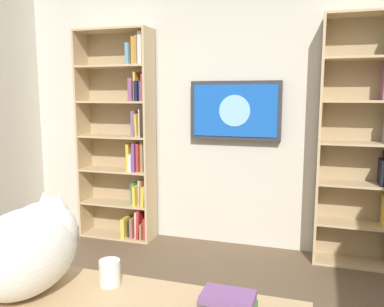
# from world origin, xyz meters

# --- Properties ---
(wall_back) EXTENTS (4.52, 0.06, 2.70)m
(wall_back) POSITION_xyz_m (0.00, -2.23, 1.35)
(wall_back) COLOR beige
(wall_back) RESTS_ON ground
(bookshelf_left) EXTENTS (0.78, 0.28, 2.13)m
(bookshelf_left) POSITION_xyz_m (-1.27, -2.06, 1.08)
(bookshelf_left) COLOR tan
(bookshelf_left) RESTS_ON ground
(bookshelf_right) EXTENTS (0.77, 0.28, 2.11)m
(bookshelf_right) POSITION_xyz_m (1.08, -2.06, 1.02)
(bookshelf_right) COLOR tan
(bookshelf_right) RESTS_ON ground
(wall_mounted_tv) EXTENTS (0.86, 0.07, 0.55)m
(wall_mounted_tv) POSITION_xyz_m (-0.03, -2.15, 1.33)
(wall_mounted_tv) COLOR #333338
(cat) EXTENTS (0.31, 0.57, 0.34)m
(cat) POSITION_xyz_m (0.21, 0.40, 0.93)
(cat) COLOR white
(cat) RESTS_ON desk
(coffee_mug) EXTENTS (0.08, 0.08, 0.10)m
(coffee_mug) POSITION_xyz_m (-0.04, 0.29, 0.81)
(coffee_mug) COLOR white
(coffee_mug) RESTS_ON desk
(desk_book_stack) EXTENTS (0.18, 0.13, 0.06)m
(desk_book_stack) POSITION_xyz_m (-0.51, 0.33, 0.79)
(desk_book_stack) COLOR #387A47
(desk_book_stack) RESTS_ON desk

